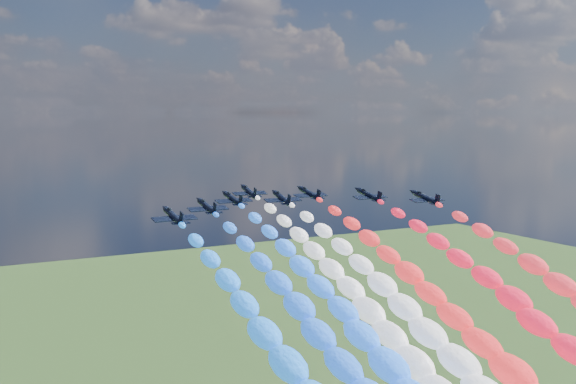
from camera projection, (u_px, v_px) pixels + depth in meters
jet_0 at (173, 216)px, 135.46m from camera, size 8.86×11.91×4.91m
jet_1 at (207, 207)px, 149.15m from camera, size 8.69×11.79×4.91m
trail_1 at (331, 365)px, 108.04m from camera, size 6.13×95.19×40.52m
jet_2 at (233, 199)px, 162.55m from camera, size 8.89×11.93×4.91m
trail_2 at (352, 337)px, 121.44m from camera, size 6.13×95.19×40.52m
jet_3 at (282, 198)px, 164.06m from camera, size 9.25×12.19×4.91m
trail_3 at (416, 334)px, 122.95m from camera, size 6.13×95.19×40.52m
jet_4 at (249, 192)px, 177.62m from camera, size 9.20×12.15×4.91m
trail_4 at (360, 312)px, 136.51m from camera, size 6.13×95.19×40.52m
jet_5 at (309, 193)px, 173.66m from camera, size 9.04×12.04×4.91m
trail_5 at (443, 318)px, 132.55m from camera, size 6.13×95.19×40.52m
jet_6 at (369, 195)px, 169.82m from camera, size 8.98×11.99×4.91m
trail_6 at (525, 324)px, 128.71m from camera, size 6.13×95.19×40.52m
jet_7 at (426, 198)px, 164.25m from camera, size 8.93×11.96×4.91m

